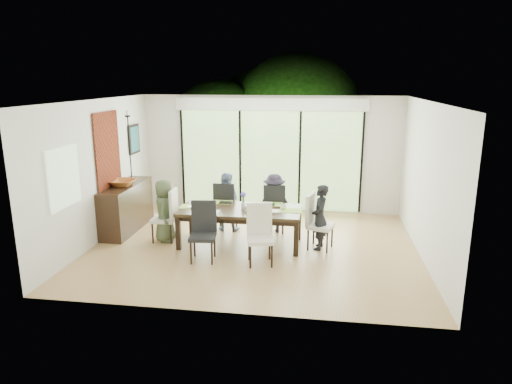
# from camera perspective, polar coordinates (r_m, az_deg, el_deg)

# --- Properties ---
(floor) EXTENTS (6.00, 5.00, 0.01)m
(floor) POSITION_cam_1_polar(r_m,az_deg,el_deg) (8.63, -0.24, -6.89)
(floor) COLOR olive
(floor) RESTS_ON ground
(ceiling) EXTENTS (6.00, 5.00, 0.01)m
(ceiling) POSITION_cam_1_polar(r_m,az_deg,el_deg) (8.06, -0.26, 11.39)
(ceiling) COLOR white
(ceiling) RESTS_ON wall_back
(wall_back) EXTENTS (6.00, 0.02, 2.70)m
(wall_back) POSITION_cam_1_polar(r_m,az_deg,el_deg) (10.68, 1.76, 4.76)
(wall_back) COLOR silver
(wall_back) RESTS_ON floor
(wall_front) EXTENTS (6.00, 0.02, 2.70)m
(wall_front) POSITION_cam_1_polar(r_m,az_deg,el_deg) (5.85, -3.92, -3.22)
(wall_front) COLOR silver
(wall_front) RESTS_ON floor
(wall_left) EXTENTS (0.02, 5.00, 2.70)m
(wall_left) POSITION_cam_1_polar(r_m,az_deg,el_deg) (9.17, -19.20, 2.41)
(wall_left) COLOR white
(wall_left) RESTS_ON floor
(wall_right) EXTENTS (0.02, 5.00, 2.70)m
(wall_right) POSITION_cam_1_polar(r_m,az_deg,el_deg) (8.35, 20.64, 1.18)
(wall_right) COLOR white
(wall_right) RESTS_ON floor
(glass_doors) EXTENTS (4.20, 0.02, 2.30)m
(glass_doors) POSITION_cam_1_polar(r_m,az_deg,el_deg) (10.67, 1.73, 3.93)
(glass_doors) COLOR #598C3F
(glass_doors) RESTS_ON wall_back
(blinds_header) EXTENTS (4.40, 0.06, 0.28)m
(blinds_header) POSITION_cam_1_polar(r_m,az_deg,el_deg) (10.51, 1.78, 10.91)
(blinds_header) COLOR white
(blinds_header) RESTS_ON wall_back
(mullion_a) EXTENTS (0.05, 0.04, 2.30)m
(mullion_a) POSITION_cam_1_polar(r_m,az_deg,el_deg) (11.10, -9.14, 4.15)
(mullion_a) COLOR black
(mullion_a) RESTS_ON wall_back
(mullion_b) EXTENTS (0.05, 0.04, 2.30)m
(mullion_b) POSITION_cam_1_polar(r_m,az_deg,el_deg) (10.76, -1.99, 4.01)
(mullion_b) COLOR black
(mullion_b) RESTS_ON wall_back
(mullion_c) EXTENTS (0.05, 0.04, 2.30)m
(mullion_c) POSITION_cam_1_polar(r_m,az_deg,el_deg) (10.60, 5.49, 3.81)
(mullion_c) COLOR black
(mullion_c) RESTS_ON wall_back
(mullion_d) EXTENTS (0.05, 0.04, 2.30)m
(mullion_d) POSITION_cam_1_polar(r_m,az_deg,el_deg) (10.63, 13.06, 3.53)
(mullion_d) COLOR black
(mullion_d) RESTS_ON wall_back
(side_window) EXTENTS (0.02, 0.90, 1.00)m
(side_window) POSITION_cam_1_polar(r_m,az_deg,el_deg) (8.10, -22.87, 1.69)
(side_window) COLOR #8CAD7F
(side_window) RESTS_ON wall_left
(deck) EXTENTS (6.00, 1.80, 0.10)m
(deck) POSITION_cam_1_polar(r_m,az_deg,el_deg) (11.85, 2.21, -1.24)
(deck) COLOR brown
(deck) RESTS_ON ground
(rail_top) EXTENTS (6.00, 0.08, 0.06)m
(rail_top) POSITION_cam_1_polar(r_m,az_deg,el_deg) (12.48, 2.63, 2.38)
(rail_top) COLOR #4F2F22
(rail_top) RESTS_ON deck
(foliage_left) EXTENTS (3.20, 3.20, 3.20)m
(foliage_left) POSITION_cam_1_polar(r_m,az_deg,el_deg) (13.60, -4.52, 7.13)
(foliage_left) COLOR #14380F
(foliage_left) RESTS_ON ground
(foliage_mid) EXTENTS (4.00, 4.00, 4.00)m
(foliage_mid) POSITION_cam_1_polar(r_m,az_deg,el_deg) (13.85, 5.03, 8.74)
(foliage_mid) COLOR #14380F
(foliage_mid) RESTS_ON ground
(foliage_right) EXTENTS (2.80, 2.80, 2.80)m
(foliage_right) POSITION_cam_1_polar(r_m,az_deg,el_deg) (13.13, 12.67, 5.79)
(foliage_right) COLOR #14380F
(foliage_right) RESTS_ON ground
(foliage_far) EXTENTS (3.60, 3.60, 3.60)m
(foliage_far) POSITION_cam_1_polar(r_m,az_deg,el_deg) (14.65, 1.23, 8.38)
(foliage_far) COLOR #14380F
(foliage_far) RESTS_ON ground
(table_top) EXTENTS (2.26, 1.03, 0.06)m
(table_top) POSITION_cam_1_polar(r_m,az_deg,el_deg) (8.54, -1.99, -2.29)
(table_top) COLOR black
(table_top) RESTS_ON floor
(table_apron) EXTENTS (2.07, 0.85, 0.09)m
(table_apron) POSITION_cam_1_polar(r_m,az_deg,el_deg) (8.56, -1.98, -2.84)
(table_apron) COLOR black
(table_apron) RESTS_ON floor
(table_leg_fl) EXTENTS (0.08, 0.08, 0.65)m
(table_leg_fl) POSITION_cam_1_polar(r_m,az_deg,el_deg) (8.51, -9.70, -5.05)
(table_leg_fl) COLOR black
(table_leg_fl) RESTS_ON floor
(table_leg_fr) EXTENTS (0.08, 0.08, 0.65)m
(table_leg_fr) POSITION_cam_1_polar(r_m,az_deg,el_deg) (8.12, 5.04, -5.83)
(table_leg_fr) COLOR black
(table_leg_fr) RESTS_ON floor
(table_leg_bl) EXTENTS (0.08, 0.08, 0.65)m
(table_leg_bl) POSITION_cam_1_polar(r_m,az_deg,el_deg) (9.28, -8.08, -3.34)
(table_leg_bl) COLOR black
(table_leg_bl) RESTS_ON floor
(table_leg_br) EXTENTS (0.08, 0.08, 0.65)m
(table_leg_br) POSITION_cam_1_polar(r_m,az_deg,el_deg) (8.93, 5.37, -3.96)
(table_leg_br) COLOR black
(table_leg_br) RESTS_ON floor
(chair_left_end) EXTENTS (0.45, 0.45, 1.03)m
(chair_left_end) POSITION_cam_1_polar(r_m,az_deg,el_deg) (8.97, -11.47, -2.83)
(chair_left_end) COLOR silver
(chair_left_end) RESTS_ON floor
(chair_right_end) EXTENTS (0.53, 0.53, 1.03)m
(chair_right_end) POSITION_cam_1_polar(r_m,az_deg,el_deg) (8.46, 8.09, -3.73)
(chair_right_end) COLOR white
(chair_right_end) RESTS_ON floor
(chair_far_left) EXTENTS (0.44, 0.44, 1.03)m
(chair_far_left) POSITION_cam_1_polar(r_m,az_deg,el_deg) (9.47, -3.75, -1.66)
(chair_far_left) COLOR black
(chair_far_left) RESTS_ON floor
(chair_far_right) EXTENTS (0.48, 0.48, 1.03)m
(chair_far_right) POSITION_cam_1_polar(r_m,az_deg,el_deg) (9.32, 2.28, -1.91)
(chair_far_right) COLOR black
(chair_far_right) RESTS_ON floor
(chair_near_left) EXTENTS (0.48, 0.48, 1.03)m
(chair_near_left) POSITION_cam_1_polar(r_m,az_deg,el_deg) (7.89, -6.70, -5.02)
(chair_near_left) COLOR black
(chair_near_left) RESTS_ON floor
(chair_near_right) EXTENTS (0.52, 0.52, 1.03)m
(chair_near_right) POSITION_cam_1_polar(r_m,az_deg,el_deg) (7.70, 0.54, -5.40)
(chair_near_right) COLOR white
(chair_near_right) RESTS_ON floor
(person_left_end) EXTENTS (0.45, 0.62, 1.21)m
(person_left_end) POSITION_cam_1_polar(r_m,az_deg,el_deg) (8.93, -11.37, -2.29)
(person_left_end) COLOR #455136
(person_left_end) RESTS_ON floor
(person_right_end) EXTENTS (0.42, 0.60, 1.21)m
(person_right_end) POSITION_cam_1_polar(r_m,az_deg,el_deg) (8.43, 7.98, -3.14)
(person_right_end) COLOR black
(person_right_end) RESTS_ON floor
(person_far_left) EXTENTS (0.59, 0.39, 1.21)m
(person_far_left) POSITION_cam_1_polar(r_m,az_deg,el_deg) (9.43, -3.78, -1.17)
(person_far_left) COLOR #7E92B6
(person_far_left) RESTS_ON floor
(person_far_right) EXTENTS (0.63, 0.46, 1.21)m
(person_far_right) POSITION_cam_1_polar(r_m,az_deg,el_deg) (9.27, 2.28, -1.41)
(person_far_right) COLOR #241E2D
(person_far_right) RESTS_ON floor
(placemat_left) EXTENTS (0.41, 0.30, 0.01)m
(placemat_left) POSITION_cam_1_polar(r_m,az_deg,el_deg) (8.74, -8.13, -1.82)
(placemat_left) COLOR #A1C044
(placemat_left) RESTS_ON table_top
(placemat_right) EXTENTS (0.41, 0.30, 0.01)m
(placemat_right) POSITION_cam_1_polar(r_m,az_deg,el_deg) (8.42, 4.39, -2.35)
(placemat_right) COLOR #88AD3E
(placemat_right) RESTS_ON table_top
(placemat_far_l) EXTENTS (0.41, 0.30, 0.01)m
(placemat_far_l) POSITION_cam_1_polar(r_m,az_deg,el_deg) (8.99, -4.36, -1.27)
(placemat_far_l) COLOR #9DBE44
(placemat_far_l) RESTS_ON table_top
(placemat_far_r) EXTENTS (0.41, 0.30, 0.01)m
(placemat_far_r) POSITION_cam_1_polar(r_m,az_deg,el_deg) (8.83, 1.99, -1.52)
(placemat_far_r) COLOR #84C044
(placemat_far_r) RESTS_ON table_top
(placemat_paper) EXTENTS (0.41, 0.30, 0.01)m
(placemat_paper) POSITION_cam_1_polar(r_m,az_deg,el_deg) (8.36, -6.07, -2.50)
(placemat_paper) COLOR white
(placemat_paper) RESTS_ON table_top
(tablet_far_l) EXTENTS (0.24, 0.17, 0.01)m
(tablet_far_l) POSITION_cam_1_polar(r_m,az_deg,el_deg) (8.92, -3.80, -1.32)
(tablet_far_l) COLOR black
(tablet_far_l) RESTS_ON table_top
(tablet_far_r) EXTENTS (0.23, 0.16, 0.01)m
(tablet_far_r) POSITION_cam_1_polar(r_m,az_deg,el_deg) (8.79, 1.63, -1.55)
(tablet_far_r) COLOR black
(tablet_far_r) RESTS_ON table_top
(papers) EXTENTS (0.28, 0.21, 0.00)m
(papers) POSITION_cam_1_polar(r_m,az_deg,el_deg) (8.39, 2.66, -2.39)
(papers) COLOR white
(papers) RESTS_ON table_top
(platter_base) EXTENTS (0.24, 0.24, 0.02)m
(platter_base) POSITION_cam_1_polar(r_m,az_deg,el_deg) (8.36, -6.07, -2.41)
(platter_base) COLOR white
(platter_base) RESTS_ON table_top
(platter_snacks) EXTENTS (0.19, 0.19, 0.01)m
(platter_snacks) POSITION_cam_1_polar(r_m,az_deg,el_deg) (8.35, -6.08, -2.29)
(platter_snacks) COLOR orange
(platter_snacks) RESTS_ON table_top
(vase) EXTENTS (0.08, 0.08, 0.11)m
(vase) POSITION_cam_1_polar(r_m,az_deg,el_deg) (8.55, -1.60, -1.67)
(vase) COLOR silver
(vase) RESTS_ON table_top
(hyacinth_stems) EXTENTS (0.04, 0.04, 0.15)m
(hyacinth_stems) POSITION_cam_1_polar(r_m,az_deg,el_deg) (8.52, -1.61, -0.94)
(hyacinth_stems) COLOR #337226
(hyacinth_stems) RESTS_ON table_top
(hyacinth_blooms) EXTENTS (0.10, 0.10, 0.10)m
(hyacinth_blooms) POSITION_cam_1_polar(r_m,az_deg,el_deg) (8.50, -1.61, -0.33)
(hyacinth_blooms) COLOR #5850C8
(hyacinth_blooms) RESTS_ON table_top
(laptop) EXTENTS (0.32, 0.21, 0.02)m
(laptop) POSITION_cam_1_polar(r_m,az_deg,el_deg) (8.62, -7.68, -1.97)
(laptop) COLOR silver
(laptop) RESTS_ON table_top
(cup_a) EXTENTS (0.15, 0.15, 0.09)m
(cup_a) POSITION_cam_1_polar(r_m,az_deg,el_deg) (8.81, -6.31, -1.36)
(cup_a) COLOR white
(cup_a) RESTS_ON table_top
(cup_b) EXTENTS (0.11, 0.11, 0.09)m
(cup_b) POSITION_cam_1_polar(r_m,az_deg,el_deg) (8.40, -1.11, -2.06)
(cup_b) COLOR white
(cup_b) RESTS_ON table_top
(cup_c) EXTENTS (0.16, 0.16, 0.09)m
(cup_c) POSITION_cam_1_polar(r_m,az_deg,el_deg) (8.51, 3.44, -1.85)
(cup_c) COLOR white
(cup_c) RESTS_ON table_top
(book) EXTENTS (0.19, 0.24, 0.02)m
(book) POSITION_cam_1_polar(r_m,az_deg,el_deg) (8.54, -0.28, -2.03)
(book) COLOR white
(book) RESTS_ON table_top
(sideboard) EXTENTS (0.48, 1.71, 0.96)m
(sideboard) POSITION_cam_1_polar(r_m,az_deg,el_deg) (9.80, -15.87, -1.86)
(sideboard) COLOR black
(sideboard) RESTS_ON floor
(bowl) EXTENTS (0.51, 0.51, 0.12)m
(bowl) POSITION_cam_1_polar(r_m,az_deg,el_deg) (9.58, -16.33, 1.11)
(bowl) COLOR #9B5221
(bowl) RESTS_ON sideboard
(candlestick_base) EXTENTS (0.11, 0.11, 0.04)m
(candlestick_base) POSITION_cam_1_polar(r_m,az_deg,el_deg) (9.99, -15.26, 1.46)
(candlestick_base) COLOR black
(candlestick_base) RESTS_ON sideboard
(candlestick_shaft) EXTENTS (0.03, 0.03, 1.34)m
(candlestick_shaft) POSITION_cam_1_polar(r_m,az_deg,el_deg) (9.87, -15.51, 5.29)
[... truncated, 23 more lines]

